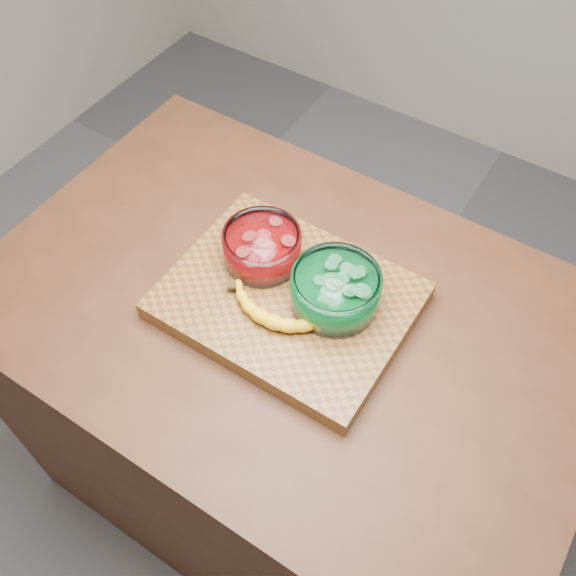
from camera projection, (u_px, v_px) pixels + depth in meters
The scene contains 6 objects.
ground at pixel (288, 476), 1.96m from camera, with size 3.50×3.50×0.00m, color #56565A.
counter at pixel (288, 410), 1.60m from camera, with size 1.20×0.80×0.90m, color #462515.
cutting_board at pixel (288, 301), 1.22m from camera, with size 0.45×0.35×0.04m, color brown.
bowl_red at pixel (262, 247), 1.23m from camera, with size 0.15×0.15×0.07m.
bowl_green at pixel (335, 290), 1.16m from camera, with size 0.16×0.16×0.08m.
banana at pixel (279, 307), 1.17m from camera, with size 0.24×0.12×0.03m, color yellow, non-canonical shape.
Camera 1 is at (0.38, -0.60, 1.91)m, focal length 40.00 mm.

